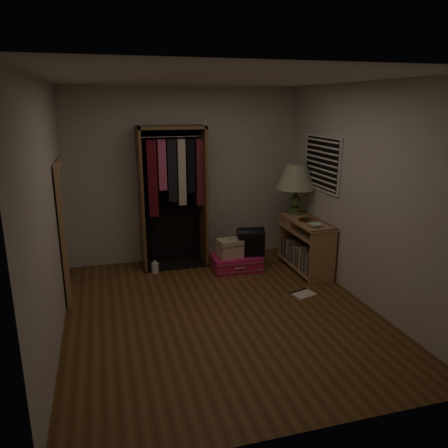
# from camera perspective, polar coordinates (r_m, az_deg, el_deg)

# --- Properties ---
(ground) EXTENTS (4.00, 4.00, 0.00)m
(ground) POSITION_cam_1_polar(r_m,az_deg,el_deg) (5.18, -0.33, -11.57)
(ground) COLOR #543418
(ground) RESTS_ON ground
(room_walls) EXTENTS (3.52, 4.02, 2.60)m
(room_walls) POSITION_cam_1_polar(r_m,az_deg,el_deg) (4.75, 0.38, 5.11)
(room_walls) COLOR beige
(room_walls) RESTS_ON ground
(console_bookshelf) EXTENTS (0.42, 1.12, 0.75)m
(console_bookshelf) POSITION_cam_1_polar(r_m,az_deg,el_deg) (6.45, 10.39, -2.44)
(console_bookshelf) COLOR #AB7A52
(console_bookshelf) RESTS_ON ground
(open_wardrobe) EXTENTS (0.95, 0.50, 2.05)m
(open_wardrobe) POSITION_cam_1_polar(r_m,az_deg,el_deg) (6.40, -6.58, 5.03)
(open_wardrobe) COLOR brown
(open_wardrobe) RESTS_ON ground
(floor_mirror) EXTENTS (0.06, 0.80, 1.70)m
(floor_mirror) POSITION_cam_1_polar(r_m,az_deg,el_deg) (5.67, -20.02, -0.87)
(floor_mirror) COLOR tan
(floor_mirror) RESTS_ON ground
(pink_suitcase) EXTENTS (0.73, 0.54, 0.22)m
(pink_suitcase) POSITION_cam_1_polar(r_m,az_deg,el_deg) (6.41, 1.55, -5.01)
(pink_suitcase) COLOR #CC1855
(pink_suitcase) RESTS_ON ground
(train_case) EXTENTS (0.41, 0.31, 0.27)m
(train_case) POSITION_cam_1_polar(r_m,az_deg,el_deg) (6.29, 0.93, -3.11)
(train_case) COLOR #C5B797
(train_case) RESTS_ON pink_suitcase
(black_bag) EXTENTS (0.41, 0.30, 0.41)m
(black_bag) POSITION_cam_1_polar(r_m,az_deg,el_deg) (6.35, 3.48, -2.18)
(black_bag) COLOR black
(black_bag) RESTS_ON pink_suitcase
(table_lamp) EXTENTS (0.78, 0.78, 0.74)m
(table_lamp) POSITION_cam_1_polar(r_m,az_deg,el_deg) (6.56, 9.42, 5.97)
(table_lamp) COLOR #43572A
(table_lamp) RESTS_ON console_bookshelf
(brass_tray) EXTENTS (0.36, 0.36, 0.02)m
(brass_tray) POSITION_cam_1_polar(r_m,az_deg,el_deg) (6.28, 10.93, 0.49)
(brass_tray) COLOR #A87740
(brass_tray) RESTS_ON console_bookshelf
(ceramic_bowl) EXTENTS (0.18, 0.18, 0.04)m
(ceramic_bowl) POSITION_cam_1_polar(r_m,az_deg,el_deg) (5.99, 11.79, -0.14)
(ceramic_bowl) COLOR #B1D5BA
(ceramic_bowl) RESTS_ON console_bookshelf
(white_jug) EXTENTS (0.10, 0.10, 0.18)m
(white_jug) POSITION_cam_1_polar(r_m,az_deg,el_deg) (6.37, -8.98, -5.65)
(white_jug) COLOR white
(white_jug) RESTS_ON ground
(floor_book) EXTENTS (0.33, 0.29, 0.03)m
(floor_book) POSITION_cam_1_polar(r_m,az_deg,el_deg) (5.72, 10.21, -8.95)
(floor_book) COLOR beige
(floor_book) RESTS_ON ground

